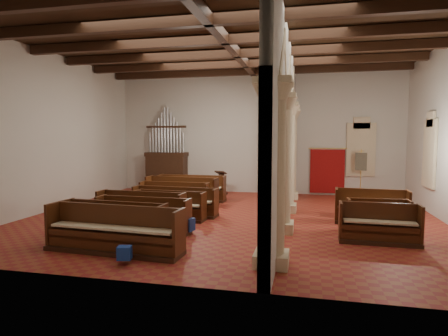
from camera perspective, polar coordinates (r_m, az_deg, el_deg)
floor at (r=13.13m, az=1.13°, el=-7.62°), size 14.00×14.00×0.00m
ceiling at (r=13.19m, az=1.18°, el=18.73°), size 14.00×14.00×0.00m
wall_back at (r=18.74m, az=4.78°, el=5.38°), size 14.00×0.02×6.00m
wall_front at (r=7.03m, az=-8.53°, el=6.03°), size 14.00×0.02×6.00m
wall_left at (r=15.76m, az=-24.76°, el=5.02°), size 0.02×12.00×6.00m
ceiling_beams at (r=13.15m, az=1.18°, el=17.97°), size 13.80×11.80×0.30m
arcade at (r=12.61m, az=9.29°, el=8.09°), size 0.90×11.90×6.00m
window_right_b at (r=15.73m, az=28.96°, el=1.94°), size 0.03×1.00×2.20m
window_back at (r=18.72m, az=20.11°, el=2.65°), size 1.00×0.03×2.20m
pipe_organ at (r=19.44m, az=-8.73°, el=0.52°), size 2.10×0.85×4.40m
lectern at (r=18.02m, az=-0.39°, el=-2.58°), size 0.57×0.59×1.19m
dossal_curtain at (r=18.59m, az=15.45°, el=-0.44°), size 1.80×0.07×2.17m
processional_banner at (r=17.99m, az=20.08°, el=-1.97°), size 0.48×0.61×2.26m
hymnal_box_a at (r=8.84m, az=-14.92°, el=-12.39°), size 0.35×0.31×0.30m
hymnal_box_b at (r=11.07m, az=-5.61°, el=-8.53°), size 0.44×0.40×0.37m
hymnal_box_c at (r=13.45m, az=-5.64°, el=-6.31°), size 0.31×0.27×0.27m
tube_heater_a at (r=9.82m, az=-17.39°, el=-11.23°), size 0.86×0.22×0.09m
tube_heater_b at (r=10.38m, az=-9.70°, el=-10.20°), size 1.00×0.20×0.10m
nave_pew_0 at (r=9.71m, az=-16.45°, el=-10.07°), size 3.58×0.99×1.15m
nave_pew_1 at (r=10.76m, az=-16.54°, el=-8.74°), size 3.08×0.90×1.06m
nave_pew_2 at (r=11.45m, az=-12.22°, el=-7.86°), size 2.88×0.76×1.03m
nave_pew_3 at (r=12.22m, az=-12.55°, el=-6.96°), size 2.89×0.84×1.09m
nave_pew_4 at (r=12.99m, az=-8.22°, el=-6.36°), size 2.52×0.82×0.97m
nave_pew_5 at (r=13.65m, az=-7.52°, el=-5.76°), size 3.17×0.85×1.01m
nave_pew_6 at (r=14.96m, az=-7.58°, el=-4.78°), size 2.77×0.74×1.02m
nave_pew_7 at (r=15.73m, az=-6.49°, el=-4.16°), size 3.11×0.96×1.13m
nave_pew_8 at (r=16.57m, az=-4.96°, el=-3.70°), size 3.00×0.75×1.12m
aisle_pew_0 at (r=10.93m, az=22.53°, el=-8.66°), size 2.07×0.77×1.06m
aisle_pew_1 at (r=12.12m, az=22.41°, el=-7.47°), size 1.80×0.74×0.98m
aisle_pew_2 at (r=13.12m, az=21.50°, el=-6.30°), size 2.30×0.88×1.12m
aisle_pew_3 at (r=14.04m, az=22.07°, el=-5.80°), size 1.83×0.71×0.97m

